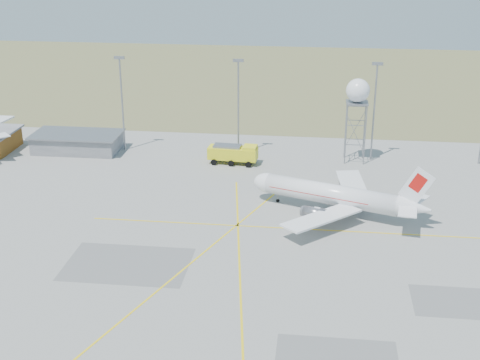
# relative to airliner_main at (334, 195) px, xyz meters

# --- Properties ---
(ground) EXTENTS (400.00, 400.00, 0.00)m
(ground) POSITION_rel_airliner_main_xyz_m (-9.88, -37.13, -3.28)
(ground) COLOR #A4A49F
(ground) RESTS_ON ground
(grass_strip) EXTENTS (400.00, 120.00, 0.03)m
(grass_strip) POSITION_rel_airliner_main_xyz_m (-9.88, 102.87, -3.26)
(grass_strip) COLOR #62693A
(grass_strip) RESTS_ON ground
(building_grey) EXTENTS (19.00, 10.00, 3.90)m
(building_grey) POSITION_rel_airliner_main_xyz_m (-54.88, 26.87, -1.30)
(building_grey) COLOR gray
(building_grey) RESTS_ON ground
(mast_a) EXTENTS (2.20, 0.50, 20.50)m
(mast_a) POSITION_rel_airliner_main_xyz_m (-44.88, 28.87, 8.79)
(mast_a) COLOR gray
(mast_a) RESTS_ON ground
(mast_b) EXTENTS (2.20, 0.50, 20.50)m
(mast_b) POSITION_rel_airliner_main_xyz_m (-19.88, 28.87, 8.79)
(mast_b) COLOR gray
(mast_b) RESTS_ON ground
(mast_c) EXTENTS (2.20, 0.50, 20.50)m
(mast_c) POSITION_rel_airliner_main_xyz_m (8.12, 28.87, 8.79)
(mast_c) COLOR gray
(mast_c) RESTS_ON ground
(airliner_main) EXTENTS (30.57, 28.76, 10.70)m
(airliner_main) POSITION_rel_airliner_main_xyz_m (0.00, 0.00, 0.00)
(airliner_main) COLOR white
(airliner_main) RESTS_ON ground
(radar_tower) EXTENTS (4.80, 4.80, 17.38)m
(radar_tower) POSITION_rel_airliner_main_xyz_m (4.52, 27.51, 6.48)
(radar_tower) COLOR gray
(radar_tower) RESTS_ON ground
(fire_truck) EXTENTS (10.32, 4.69, 4.04)m
(fire_truck) POSITION_rel_airliner_main_xyz_m (-20.01, 22.84, -1.34)
(fire_truck) COLOR yellow
(fire_truck) RESTS_ON ground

